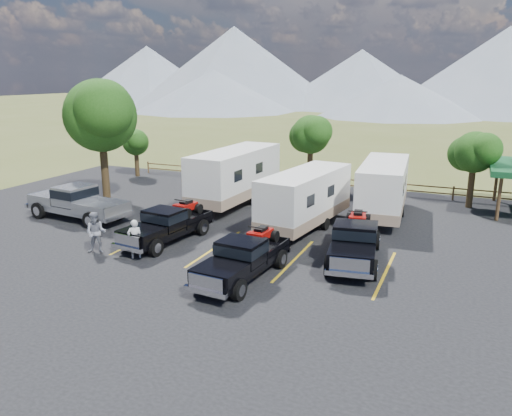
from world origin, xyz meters
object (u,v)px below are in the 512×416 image
at_px(tree_big_nw, 100,116).
at_px(person_a, 135,239).
at_px(trailer_center, 305,199).
at_px(trailer_right, 383,189).
at_px(pickup_silver, 78,202).
at_px(rig_center, 244,257).
at_px(rig_left, 168,224).
at_px(trailer_left, 235,176).
at_px(person_b, 96,233).
at_px(rig_right, 355,240).

bearing_deg(tree_big_nw, person_a, -43.94).
relative_size(tree_big_nw, person_a, 4.35).
height_order(trailer_center, person_a, trailer_center).
height_order(trailer_right, pickup_silver, trailer_right).
xyz_separation_m(rig_center, trailer_right, (3.59, 11.38, 0.78)).
distance_m(rig_left, trailer_left, 8.01).
bearing_deg(rig_left, trailer_right, 50.68).
bearing_deg(person_b, tree_big_nw, 103.35).
bearing_deg(rig_center, rig_right, 49.80).
xyz_separation_m(trailer_left, person_b, (-2.02, -10.64, -0.85)).
distance_m(trailer_center, person_a, 9.25).
height_order(rig_left, rig_center, rig_left).
distance_m(tree_big_nw, trailer_left, 9.16).
distance_m(tree_big_nw, rig_left, 10.51).
bearing_deg(trailer_right, trailer_left, -179.97).
height_order(tree_big_nw, trailer_right, tree_big_nw).
height_order(pickup_silver, person_b, pickup_silver).
bearing_deg(trailer_left, pickup_silver, -132.37).
xyz_separation_m(rig_center, trailer_left, (-5.49, 10.65, 0.92)).
relative_size(tree_big_nw, rig_left, 1.35).
bearing_deg(trailer_center, rig_left, -131.30).
xyz_separation_m(rig_center, pickup_silver, (-12.23, 3.98, 0.11)).
distance_m(trailer_left, pickup_silver, 9.52).
distance_m(rig_left, trailer_right, 12.51).
xyz_separation_m(rig_left, rig_right, (9.06, 1.03, 0.05)).
xyz_separation_m(tree_big_nw, trailer_right, (16.91, 3.64, -3.88)).
height_order(trailer_right, person_b, trailer_right).
xyz_separation_m(rig_center, person_a, (-5.43, 0.13, 0.00)).
relative_size(pickup_silver, person_b, 3.45).
bearing_deg(tree_big_nw, rig_left, -32.41).
distance_m(trailer_right, pickup_silver, 17.47).
bearing_deg(person_a, pickup_silver, -69.17).
distance_m(rig_center, person_a, 5.43).
bearing_deg(rig_center, trailer_left, 121.80).
bearing_deg(rig_left, pickup_silver, 175.87).
bearing_deg(trailer_left, person_b, -97.83).
bearing_deg(trailer_right, rig_center, -112.07).
bearing_deg(person_b, rig_right, -5.27).
xyz_separation_m(tree_big_nw, rig_right, (17.01, -4.02, -4.60)).
height_order(rig_center, person_a, rig_center).
relative_size(rig_center, pickup_silver, 0.86).
xyz_separation_m(person_a, person_b, (-2.08, -0.12, 0.07)).
height_order(tree_big_nw, rig_left, tree_big_nw).
distance_m(trailer_center, trailer_right, 5.20).
relative_size(trailer_left, person_b, 5.18).
bearing_deg(trailer_left, rig_center, -59.82).
bearing_deg(pickup_silver, trailer_left, 140.59).
relative_size(rig_left, person_a, 3.22).
height_order(rig_right, trailer_center, trailer_center).
bearing_deg(trailer_left, tree_big_nw, -156.71).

